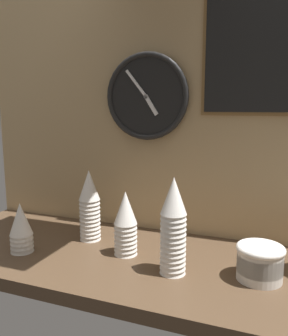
{
  "coord_description": "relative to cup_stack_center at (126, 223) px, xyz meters",
  "views": [
    {
      "loc": [
        0.36,
        -0.99,
        0.47
      ],
      "look_at": [
        -0.04,
        0.04,
        0.28
      ],
      "focal_mm": 38.0,
      "sensor_mm": 36.0,
      "label": 1
    }
  ],
  "objects": [
    {
      "name": "wall_tiled_back",
      "position": [
        0.09,
        0.27,
        0.42
      ],
      "size": [
        1.6,
        0.03,
        1.05
      ],
      "color": "tan",
      "rests_on": "ground_plane"
    },
    {
      "name": "cup_stack_center_left",
      "position": [
        -0.17,
        0.07,
        0.02
      ],
      "size": [
        0.07,
        0.07,
        0.25
      ],
      "color": "white",
      "rests_on": "ground_plane"
    },
    {
      "name": "ground_plane",
      "position": [
        0.09,
        0.01,
        -0.12
      ],
      "size": [
        1.6,
        0.56,
        0.04
      ],
      "primitive_type": "cube",
      "color": "#4C3826"
    },
    {
      "name": "cup_stack_center_right",
      "position": [
        0.18,
        -0.07,
        0.04
      ],
      "size": [
        0.07,
        0.07,
        0.28
      ],
      "color": "white",
      "rests_on": "ground_plane"
    },
    {
      "name": "wall_clock",
      "position": [
        -0.02,
        0.24,
        0.4
      ],
      "size": [
        0.31,
        0.03,
        0.31
      ],
      "color": "black"
    },
    {
      "name": "cup_stack_center",
      "position": [
        0.0,
        0.0,
        0.0
      ],
      "size": [
        0.07,
        0.07,
        0.21
      ],
      "color": "white",
      "rests_on": "ground_plane"
    },
    {
      "name": "menu_board",
      "position": [
        0.42,
        0.25,
        0.58
      ],
      "size": [
        0.49,
        0.01,
        0.5
      ],
      "color": "olive"
    },
    {
      "name": "bowl_stack_right",
      "position": [
        0.41,
        -0.02,
        -0.05
      ],
      "size": [
        0.13,
        0.13,
        0.1
      ],
      "color": "beige",
      "rests_on": "ground_plane"
    },
    {
      "name": "cup_stack_left",
      "position": [
        -0.32,
        -0.1,
        -0.02
      ],
      "size": [
        0.07,
        0.07,
        0.16
      ],
      "color": "white",
      "rests_on": "ground_plane"
    }
  ]
}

